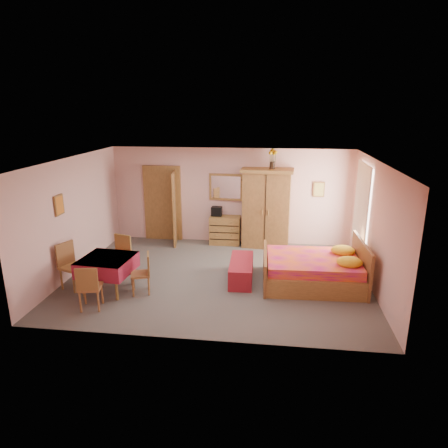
# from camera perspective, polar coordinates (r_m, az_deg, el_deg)

# --- Properties ---
(floor) EXTENTS (6.50, 6.50, 0.00)m
(floor) POSITION_cam_1_polar(r_m,az_deg,el_deg) (8.96, -0.88, -7.59)
(floor) COLOR #5F5953
(floor) RESTS_ON ground
(ceiling) EXTENTS (6.50, 6.50, 0.00)m
(ceiling) POSITION_cam_1_polar(r_m,az_deg,el_deg) (8.25, -0.96, 9.13)
(ceiling) COLOR brown
(ceiling) RESTS_ON wall_back
(wall_back) EXTENTS (6.50, 0.10, 2.60)m
(wall_back) POSITION_cam_1_polar(r_m,az_deg,el_deg) (10.92, 0.93, 4.02)
(wall_back) COLOR beige
(wall_back) RESTS_ON floor
(wall_front) EXTENTS (6.50, 0.10, 2.60)m
(wall_front) POSITION_cam_1_polar(r_m,az_deg,el_deg) (6.19, -4.19, -5.94)
(wall_front) COLOR beige
(wall_front) RESTS_ON floor
(wall_left) EXTENTS (0.10, 5.00, 2.60)m
(wall_left) POSITION_cam_1_polar(r_m,az_deg,el_deg) (9.52, -20.68, 1.07)
(wall_left) COLOR beige
(wall_left) RESTS_ON floor
(wall_right) EXTENTS (0.10, 5.00, 2.60)m
(wall_right) POSITION_cam_1_polar(r_m,az_deg,el_deg) (8.69, 20.81, -0.35)
(wall_right) COLOR beige
(wall_right) RESTS_ON floor
(doorway) EXTENTS (1.06, 0.12, 2.15)m
(doorway) POSITION_cam_1_polar(r_m,az_deg,el_deg) (11.32, -8.72, 2.85)
(doorway) COLOR #9E6B35
(doorway) RESTS_ON floor
(window) EXTENTS (0.08, 1.40, 1.95)m
(window) POSITION_cam_1_polar(r_m,az_deg,el_deg) (9.78, 19.11, 2.52)
(window) COLOR white
(window) RESTS_ON wall_right
(picture_left) EXTENTS (0.04, 0.32, 0.42)m
(picture_left) POSITION_cam_1_polar(r_m,az_deg,el_deg) (8.90, -22.52, 2.52)
(picture_left) COLOR orange
(picture_left) RESTS_ON wall_left
(picture_back) EXTENTS (0.30, 0.04, 0.40)m
(picture_back) POSITION_cam_1_polar(r_m,az_deg,el_deg) (10.85, 13.40, 4.84)
(picture_back) COLOR #D8BF59
(picture_back) RESTS_ON wall_back
(chest_of_drawers) EXTENTS (0.83, 0.42, 0.78)m
(chest_of_drawers) POSITION_cam_1_polar(r_m,az_deg,el_deg) (10.93, 0.14, -0.90)
(chest_of_drawers) COLOR olive
(chest_of_drawers) RESTS_ON floor
(wall_mirror) EXTENTS (0.92, 0.10, 0.73)m
(wall_mirror) POSITION_cam_1_polar(r_m,az_deg,el_deg) (10.85, 0.28, 5.29)
(wall_mirror) COLOR white
(wall_mirror) RESTS_ON wall_back
(stereo) EXTENTS (0.29, 0.22, 0.26)m
(stereo) POSITION_cam_1_polar(r_m,az_deg,el_deg) (10.85, -1.05, 1.82)
(stereo) COLOR black
(stereo) RESTS_ON chest_of_drawers
(floor_lamp) EXTENTS (0.26, 0.26, 1.78)m
(floor_lamp) POSITION_cam_1_polar(r_m,az_deg,el_deg) (10.84, 2.99, 1.68)
(floor_lamp) COLOR black
(floor_lamp) RESTS_ON floor
(wardrobe) EXTENTS (1.39, 0.79, 2.11)m
(wardrobe) POSITION_cam_1_polar(r_m,az_deg,el_deg) (10.64, 6.07, 2.23)
(wardrobe) COLOR brown
(wardrobe) RESTS_ON floor
(sunflower_vase) EXTENTS (0.20, 0.20, 0.51)m
(sunflower_vase) POSITION_cam_1_polar(r_m,az_deg,el_deg) (10.39, 6.96, 9.23)
(sunflower_vase) COLOR yellow
(sunflower_vase) RESTS_ON wardrobe
(bed) EXTENTS (2.15, 1.72, 0.97)m
(bed) POSITION_cam_1_polar(r_m,az_deg,el_deg) (8.68, 12.53, -5.36)
(bed) COLOR #B9126F
(bed) RESTS_ON floor
(bench) EXTENTS (0.53, 1.33, 0.44)m
(bench) POSITION_cam_1_polar(r_m,az_deg,el_deg) (8.78, 2.49, -6.59)
(bench) COLOR maroon
(bench) RESTS_ON floor
(dining_table) EXTENTS (1.06, 1.06, 0.72)m
(dining_table) POSITION_cam_1_polar(r_m,az_deg,el_deg) (8.54, -16.23, -6.89)
(dining_table) COLOR maroon
(dining_table) RESTS_ON floor
(chair_south) EXTENTS (0.47, 0.47, 0.88)m
(chair_south) POSITION_cam_1_polar(r_m,az_deg,el_deg) (7.90, -18.56, -8.46)
(chair_south) COLOR #A26537
(chair_south) RESTS_ON floor
(chair_north) EXTENTS (0.52, 0.52, 0.92)m
(chair_north) POSITION_cam_1_polar(r_m,az_deg,el_deg) (9.13, -14.84, -4.58)
(chair_north) COLOR #A86C39
(chair_north) RESTS_ON floor
(chair_west) EXTENTS (0.57, 0.57, 0.97)m
(chair_west) POSITION_cam_1_polar(r_m,az_deg,el_deg) (8.84, -20.75, -5.67)
(chair_west) COLOR #AB743A
(chair_west) RESTS_ON floor
(chair_east) EXTENTS (0.47, 0.47, 0.83)m
(chair_east) POSITION_cam_1_polar(r_m,az_deg,el_deg) (8.27, -11.86, -6.96)
(chair_east) COLOR #A26836
(chair_east) RESTS_ON floor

